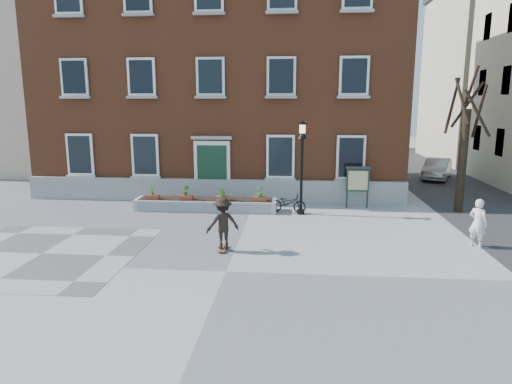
# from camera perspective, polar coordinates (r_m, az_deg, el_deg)

# --- Properties ---
(ground) EXTENTS (100.00, 100.00, 0.00)m
(ground) POSITION_cam_1_polar(r_m,az_deg,el_deg) (13.06, -3.79, -9.89)
(ground) COLOR #969699
(ground) RESTS_ON ground
(checker_patch) EXTENTS (6.00, 6.00, 0.01)m
(checker_patch) POSITION_cam_1_polar(r_m,az_deg,el_deg) (15.95, -25.18, -6.98)
(checker_patch) COLOR #545456
(checker_patch) RESTS_ON ground
(distant_building) EXTENTS (10.00, 12.00, 13.00)m
(distant_building) POSITION_cam_1_polar(r_m,az_deg,el_deg) (37.76, -27.53, 12.77)
(distant_building) COLOR #C3B39D
(distant_building) RESTS_ON ground
(bicycle) EXTENTS (1.65, 0.78, 0.83)m
(bicycle) POSITION_cam_1_polar(r_m,az_deg,el_deg) (19.64, 3.98, -1.37)
(bicycle) COLOR black
(bicycle) RESTS_ON ground
(parked_car) EXTENTS (2.76, 4.10, 1.28)m
(parked_car) POSITION_cam_1_polar(r_m,az_deg,el_deg) (30.14, 21.70, 2.73)
(parked_car) COLOR #BABCBF
(parked_car) RESTS_ON ground
(bystander) EXTENTS (0.68, 0.69, 1.62)m
(bystander) POSITION_cam_1_polar(r_m,az_deg,el_deg) (16.57, 25.99, -3.51)
(bystander) COLOR white
(bystander) RESTS_ON ground
(brick_building) EXTENTS (18.40, 10.85, 12.60)m
(brick_building) POSITION_cam_1_polar(r_m,az_deg,el_deg) (26.34, -3.63, 14.73)
(brick_building) COLOR brown
(brick_building) RESTS_ON ground
(planter_assembly) EXTENTS (6.20, 1.12, 1.15)m
(planter_assembly) POSITION_cam_1_polar(r_m,az_deg,el_deg) (20.09, -6.29, -1.45)
(planter_assembly) COLOR beige
(planter_assembly) RESTS_ON ground
(bare_tree) EXTENTS (1.83, 1.83, 6.16)m
(bare_tree) POSITION_cam_1_polar(r_m,az_deg,el_deg) (21.34, 24.54, 5.11)
(bare_tree) COLOR #2F2215
(bare_tree) RESTS_ON ground
(lamp_post) EXTENTS (0.40, 0.40, 3.93)m
(lamp_post) POSITION_cam_1_polar(r_m,az_deg,el_deg) (19.03, 5.75, 4.68)
(lamp_post) COLOR black
(lamp_post) RESTS_ON ground
(notice_board) EXTENTS (1.10, 0.16, 1.87)m
(notice_board) POSITION_cam_1_polar(r_m,az_deg,el_deg) (20.79, 12.61, 1.47)
(notice_board) COLOR #183121
(notice_board) RESTS_ON ground
(skateboarder) EXTENTS (1.24, 1.03, 1.74)m
(skateboarder) POSITION_cam_1_polar(r_m,az_deg,el_deg) (14.58, -4.18, -3.89)
(skateboarder) COLOR brown
(skateboarder) RESTS_ON ground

